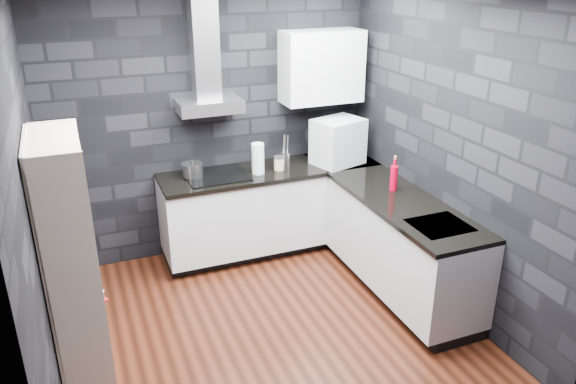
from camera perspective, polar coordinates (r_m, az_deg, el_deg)
ground at (r=4.80m, az=-1.93°, el=-13.68°), size 3.20×3.20×0.00m
wall_back at (r=5.62m, az=-7.86°, el=7.07°), size 3.20×0.05×2.70m
wall_front at (r=2.82m, az=9.30°, el=-9.56°), size 3.20×0.05×2.70m
wall_left at (r=3.95m, az=-24.95°, el=-1.77°), size 0.05×3.20×2.70m
wall_right at (r=4.90m, az=16.04°, el=4.04°), size 0.05×3.20×2.70m
toekick_back at (r=5.99m, az=-1.86°, el=-5.15°), size 2.18×0.50×0.10m
toekick_right at (r=5.36m, az=11.44°, el=-9.23°), size 0.50×1.78×0.10m
counter_back_cab at (r=5.76m, az=-1.77°, el=-1.54°), size 2.20×0.60×0.76m
counter_right_cab at (r=5.13m, az=11.43°, el=-5.24°), size 0.60×1.80×0.76m
counter_back_top at (r=5.60m, az=-1.79°, el=2.16°), size 2.20×0.62×0.04m
counter_right_top at (r=4.95m, az=11.68°, el=-1.16°), size 0.62×1.80×0.04m
counter_corner_top at (r=5.92m, az=5.48°, el=3.19°), size 0.62×0.62×0.04m
hood_body at (r=5.38m, az=-7.97°, el=8.66°), size 0.60×0.34×0.12m
hood_chimney at (r=5.35m, az=-8.46°, el=14.13°), size 0.24×0.20×0.90m
upper_cabinet at (r=5.69m, az=3.43°, el=12.59°), size 0.80×0.35×0.70m
cooktop at (r=5.45m, az=-7.26°, el=1.68°), size 0.58×0.50×0.01m
sink_rim at (r=4.59m, az=15.18°, el=-3.31°), size 0.44×0.40×0.01m
pot at (r=5.43m, az=-9.67°, el=2.18°), size 0.26×0.26×0.12m
glass_vase at (r=5.44m, az=-3.08°, el=3.41°), size 0.16×0.16×0.30m
storage_jar at (r=5.56m, az=-0.92°, el=2.89°), size 0.11×0.11×0.12m
utensil_crock at (r=5.68m, az=-0.29°, el=3.37°), size 0.13×0.13×0.13m
appliance_garage at (r=5.71m, az=5.09°, el=5.07°), size 0.56×0.48×0.47m
red_bottle at (r=5.14m, az=10.70°, el=1.40°), size 0.08×0.08×0.23m
bookshelf at (r=4.20m, az=-21.14°, el=-6.53°), size 0.45×0.84×1.80m
fruit_bowl at (r=4.07m, az=-21.14°, el=-6.91°), size 0.25×0.25×0.05m
book_red at (r=4.47m, az=-20.70°, el=-9.47°), size 0.17×0.10×0.25m
book_second at (r=4.47m, az=-20.73°, el=-9.14°), size 0.17×0.06×0.23m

